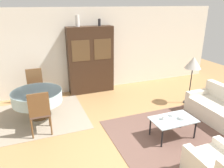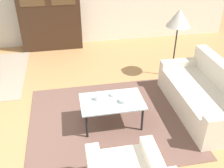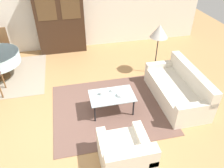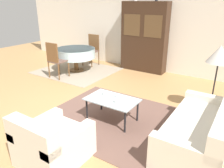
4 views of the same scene
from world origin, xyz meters
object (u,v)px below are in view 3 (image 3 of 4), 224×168
couch (178,89)px  cup (102,93)px  coffee_table (112,97)px  floor_lamp (159,33)px  bowl_small (113,91)px  display_cabinet (60,19)px  dining_chair_far (1,44)px  bowl (121,95)px  armchair (125,155)px

couch → cup: bearing=90.1°
couch → cup: 1.83m
couch → coffee_table: (-1.61, -0.07, 0.12)m
floor_lamp → cup: (-1.74, -1.24, -0.71)m
bowl_small → display_cabinet: bearing=107.2°
couch → cup: couch is taller
display_cabinet → dining_chair_far: (-1.78, -0.40, -0.47)m
coffee_table → couch: bearing=2.6°
cup → bowl_small: cup is taller
coffee_table → display_cabinet: size_ratio=0.45×
bowl → display_cabinet: bearing=108.2°
couch → display_cabinet: size_ratio=0.86×
display_cabinet → armchair: bearing=-80.0°
bowl → dining_chair_far: bearing=134.6°
couch → armchair: couch is taller
dining_chair_far → bowl: dining_chair_far is taller
couch → cup: (-1.82, -0.00, 0.20)m
bowl_small → dining_chair_far: bearing=135.3°
dining_chair_far → bowl: size_ratio=7.26×
armchair → bowl: (0.26, 1.36, 0.19)m
armchair → couch: bearing=41.4°
armchair → cup: (-0.12, 1.49, 0.20)m
dining_chair_far → display_cabinet: bearing=-167.3°
display_cabinet → bowl_small: (0.96, -3.12, -0.60)m
floor_lamp → bowl: bearing=-134.7°
dining_chair_far → floor_lamp: bearing=160.0°
coffee_table → bowl: 0.20m
couch → armchair: (-1.69, -1.49, 0.00)m
armchair → coffee_table: bearing=86.4°
armchair → dining_chair_far: (-2.60, 4.26, 0.31)m
armchair → coffee_table: armchair is taller
cup → bowl_small: bearing=12.9°
dining_chair_far → floor_lamp: 4.53m
coffee_table → dining_chair_far: bearing=133.4°
dining_chair_far → floor_lamp: size_ratio=0.75×
bowl → bowl_small: (-0.13, 0.19, -0.01)m
display_cabinet → cup: (0.70, -3.18, -0.58)m
floor_lamp → bowl: size_ratio=9.72×
display_cabinet → floor_lamp: size_ratio=1.52×
coffee_table → display_cabinet: display_cabinet is taller
bowl → armchair: bearing=-100.9°
display_cabinet → couch: bearing=-51.6°
cup → bowl: size_ratio=0.58×
bowl_small → couch: bearing=-2.1°
display_cabinet → floor_lamp: bearing=-38.5°
display_cabinet → bowl_small: bearing=-72.8°
display_cabinet → bowl_small: display_cabinet is taller
couch → bowl_small: size_ratio=18.19×
couch → bowl: 1.45m
bowl_small → cup: bearing=-167.1°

